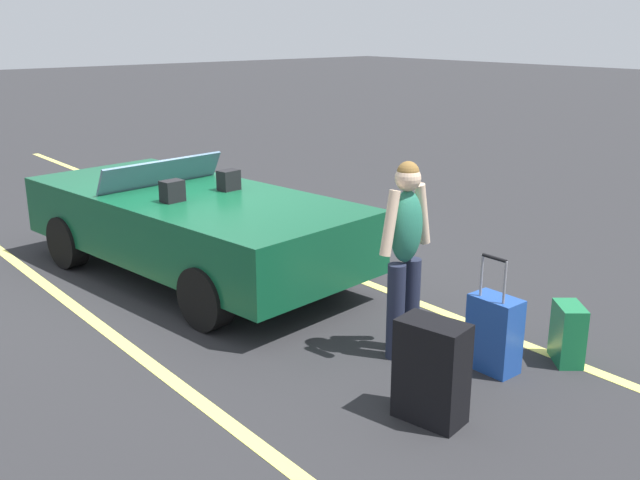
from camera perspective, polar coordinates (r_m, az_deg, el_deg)
ground_plane at (r=8.17m, az=-9.86°, el=-2.73°), size 80.00×80.00×0.00m
lot_line_near at (r=8.84m, az=-2.54°, el=-0.98°), size 18.00×0.12×0.01m
lot_line_mid at (r=7.63m, az=-19.00°, el=-4.85°), size 18.00×0.12×0.01m
convertible_car at (r=8.16m, az=-10.95°, el=1.52°), size 4.32×2.24×1.24m
suitcase_large_black at (r=5.15m, az=8.80°, el=-10.22°), size 0.53×0.38×0.74m
suitcase_medium_bright at (r=5.97m, az=13.57°, el=-7.18°), size 0.40×0.24×0.97m
suitcase_small_carryon at (r=6.30m, az=18.97°, el=-7.02°), size 0.39×0.37×0.50m
traveler_person at (r=5.90m, az=6.75°, el=-0.70°), size 0.25×0.61×1.65m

